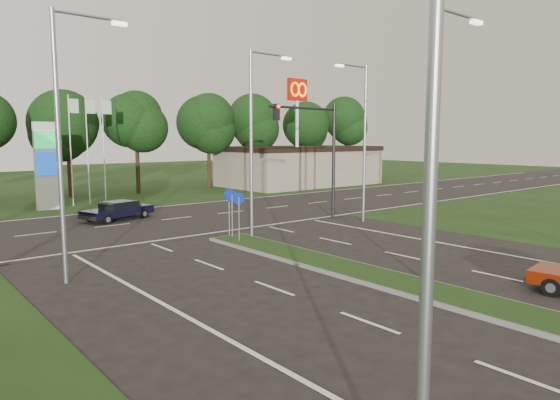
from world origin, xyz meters
TOP-DOWN VIEW (x-y plane):
  - verge_far at (0.00, 55.00)m, footprint 160.00×50.00m
  - cross_road at (0.00, 24.00)m, footprint 160.00×12.00m
  - median_kerb at (0.00, 4.00)m, footprint 2.00×26.00m
  - commercial_building at (22.00, 36.00)m, footprint 16.00×9.00m
  - streetlight_median_near at (1.00, 6.00)m, footprint 2.53×0.22m
  - streetlight_median_far at (1.00, 16.00)m, footprint 2.53×0.22m
  - streetlight_left_near at (-8.30, 0.00)m, footprint 2.53×0.22m
  - streetlight_left_far at (-8.30, 14.00)m, footprint 2.53×0.22m
  - streetlight_right_far at (8.80, 16.00)m, footprint 2.53×0.22m
  - traffic_signal at (7.19, 18.00)m, footprint 5.10×0.42m
  - median_signs at (0.00, 16.40)m, footprint 1.16×1.76m
  - gas_pylon at (-3.79, 33.05)m, footprint 5.80×1.26m
  - mcdonalds_sign at (18.00, 31.97)m, footprint 2.20×0.47m
  - treeline_far at (0.10, 39.93)m, footprint 6.00×6.00m
  - navy_sedan at (-1.99, 25.72)m, footprint 4.46×2.79m

SIDE VIEW (x-z plane):
  - verge_far at x=0.00m, z-range -0.01..0.01m
  - cross_road at x=0.00m, z-range -0.01..0.01m
  - median_kerb at x=0.00m, z-range 0.00..0.12m
  - navy_sedan at x=-1.99m, z-range 0.04..1.18m
  - median_signs at x=0.00m, z-range 0.52..2.90m
  - commercial_building at x=22.00m, z-range 0.00..4.00m
  - gas_pylon at x=-3.79m, z-range -0.80..7.20m
  - traffic_signal at x=7.19m, z-range 1.15..8.15m
  - streetlight_median_near at x=1.00m, z-range 0.58..9.58m
  - streetlight_median_far at x=1.00m, z-range 0.58..9.58m
  - streetlight_left_near at x=-8.30m, z-range 0.58..9.58m
  - streetlight_left_far at x=-8.30m, z-range 0.58..9.58m
  - streetlight_right_far at x=8.80m, z-range 0.58..9.58m
  - treeline_far at x=0.10m, z-range 1.88..11.78m
  - mcdonalds_sign at x=18.00m, z-range 2.79..13.19m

